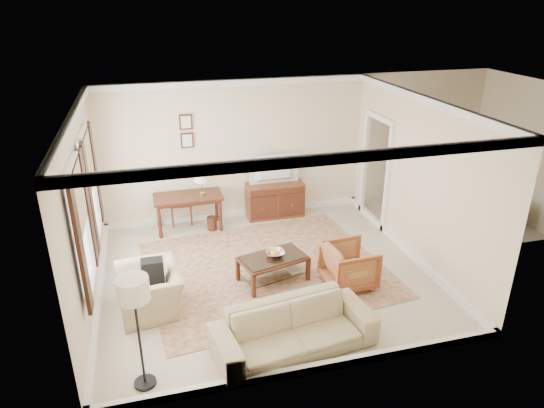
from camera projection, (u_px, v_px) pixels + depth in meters
name	position (u px, v px, depth m)	size (l,w,h in m)	color
room_shell	(264.00, 133.00, 7.35)	(5.51, 5.01, 2.91)	beige
annex_bedroom	(457.00, 203.00, 10.28)	(3.00, 2.70, 2.90)	beige
window_front	(82.00, 228.00, 6.46)	(0.12, 1.56, 1.80)	#CCB284
window_rear	(90.00, 186.00, 7.88)	(0.12, 1.56, 1.80)	#CCB284
doorway	(376.00, 172.00, 9.88)	(0.10, 1.12, 2.25)	white
rug	(266.00, 268.00, 8.47)	(3.98, 3.41, 0.01)	brown
writing_desk	(188.00, 201.00, 9.66)	(1.35, 0.68, 0.74)	#482114
desk_chair	(180.00, 199.00, 9.98)	(0.45, 0.45, 1.05)	brown
desk_lamp	(202.00, 182.00, 9.59)	(0.32, 0.32, 0.50)	silver
framed_prints	(186.00, 131.00, 9.53)	(0.25, 0.04, 0.68)	#482114
sideboard	(275.00, 200.00, 10.36)	(1.21, 0.47, 0.74)	brown
tv	(275.00, 161.00, 9.99)	(1.01, 0.58, 0.13)	black
coffee_table	(273.00, 262.00, 7.98)	(1.20, 0.88, 0.46)	#482114
fruit_bowl	(275.00, 253.00, 7.96)	(0.42, 0.42, 0.10)	silver
book_a	(263.00, 271.00, 8.05)	(0.28, 0.04, 0.38)	brown
book_b	(287.00, 271.00, 8.08)	(0.28, 0.03, 0.38)	brown
striped_armchair	(349.00, 264.00, 7.85)	(0.77, 0.72, 0.79)	brown
club_armchair	(149.00, 284.00, 7.21)	(1.03, 0.67, 0.90)	tan
backpack	(153.00, 269.00, 7.12)	(0.32, 0.22, 0.40)	black
sofa	(294.00, 322.00, 6.41)	(2.17, 0.63, 0.85)	tan
floor_lamp	(134.00, 297.00, 5.46)	(0.37, 0.37, 1.52)	black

